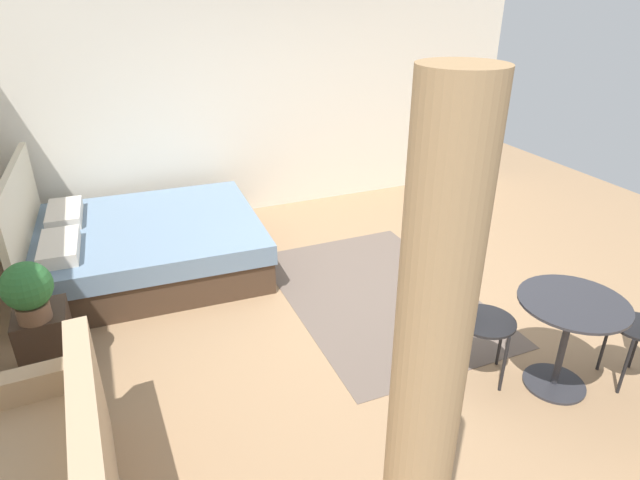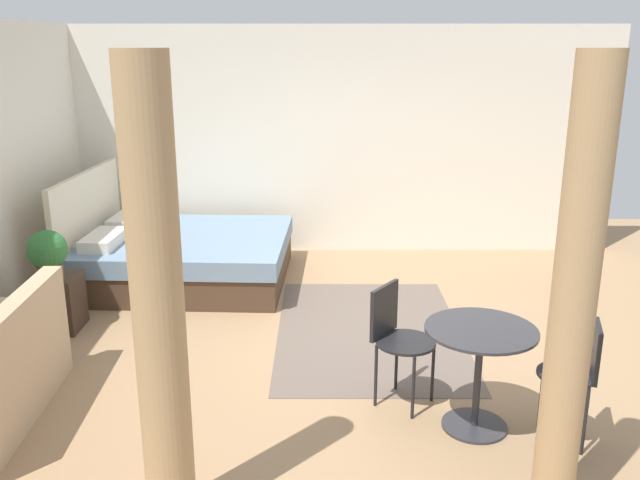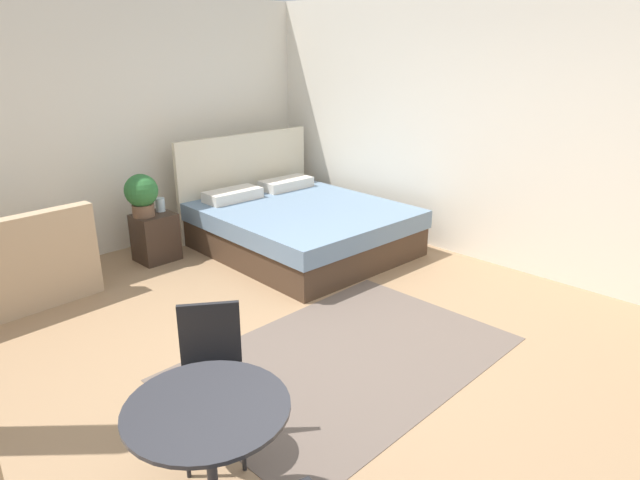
% 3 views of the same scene
% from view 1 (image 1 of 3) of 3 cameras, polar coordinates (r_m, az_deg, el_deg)
% --- Properties ---
extents(ground_plane, '(8.41, 9.66, 0.02)m').
position_cam_1_polar(ground_plane, '(5.02, 5.32, -6.95)').
color(ground_plane, '#9E7A56').
extents(wall_right, '(0.12, 6.66, 2.76)m').
position_cam_1_polar(wall_right, '(6.84, -5.05, 14.72)').
color(wall_right, silver).
rests_on(wall_right, ground).
extents(area_rug, '(2.47, 1.66, 0.01)m').
position_cam_1_polar(area_rug, '(5.15, 6.25, -5.88)').
color(area_rug, '#66564C').
rests_on(area_rug, ground).
extents(bed, '(1.98, 2.27, 1.21)m').
position_cam_1_polar(bed, '(5.71, -18.50, -0.50)').
color(bed, '#473323').
rests_on(bed, ground).
extents(nightstand, '(0.41, 0.37, 0.52)m').
position_cam_1_polar(nightstand, '(4.60, -27.26, -9.52)').
color(nightstand, '#38281E').
rests_on(nightstand, ground).
extents(potted_plant, '(0.35, 0.35, 0.45)m').
position_cam_1_polar(potted_plant, '(4.27, -28.83, -4.67)').
color(potted_plant, brown).
rests_on(potted_plant, nightstand).
extents(vase, '(0.10, 0.10, 0.15)m').
position_cam_1_polar(vase, '(4.54, -28.61, -5.32)').
color(vase, silver).
rests_on(vase, nightstand).
extents(balcony_table, '(0.74, 0.74, 0.73)m').
position_cam_1_polar(balcony_table, '(4.18, 24.99, -8.48)').
color(balcony_table, '#2D2D33').
rests_on(balcony_table, ground).
extents(cafe_chair_near_window, '(0.60, 0.60, 0.88)m').
position_cam_1_polar(cafe_chair_near_window, '(4.05, 16.28, -7.49)').
color(cafe_chair_near_window, black).
rests_on(cafe_chair_near_window, ground).
extents(curtain_right, '(0.26, 0.26, 2.51)m').
position_cam_1_polar(curtain_right, '(2.13, 11.05, -17.87)').
color(curtain_right, tan).
rests_on(curtain_right, ground).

